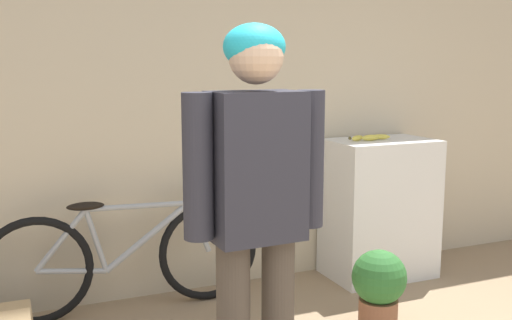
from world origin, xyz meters
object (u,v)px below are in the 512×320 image
(bicycle, at_px, (127,257))
(banana, at_px, (369,138))
(potted_plant, at_px, (379,288))
(person, at_px, (256,192))

(bicycle, relative_size, banana, 5.22)
(potted_plant, bearing_deg, person, -153.77)
(bicycle, distance_m, potted_plant, 1.53)
(bicycle, height_order, potted_plant, bicycle)
(person, distance_m, potted_plant, 1.30)
(person, distance_m, bicycle, 1.55)
(banana, relative_size, potted_plant, 0.66)
(potted_plant, bearing_deg, bicycle, 144.24)
(bicycle, height_order, banana, banana)
(person, relative_size, banana, 5.15)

